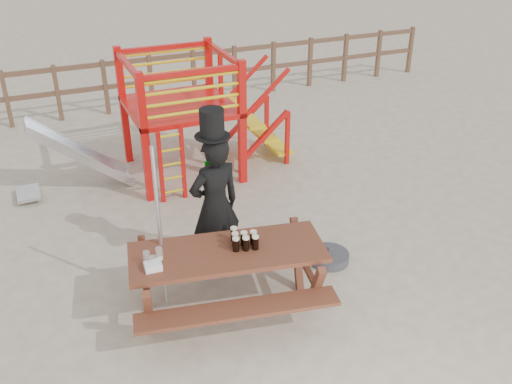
% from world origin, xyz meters
% --- Properties ---
extents(ground, '(60.00, 60.00, 0.00)m').
position_xyz_m(ground, '(0.00, 0.00, 0.00)').
color(ground, '#BEAF93').
rests_on(ground, ground).
extents(back_fence, '(15.09, 0.09, 1.20)m').
position_xyz_m(back_fence, '(0.00, 7.00, 0.74)').
color(back_fence, brown).
rests_on(back_fence, ground).
extents(playground_fort, '(4.71, 1.84, 2.10)m').
position_xyz_m(playground_fort, '(0.12, 3.58, 1.07)').
color(playground_fort, red).
rests_on(playground_fort, ground).
extents(picnic_table, '(2.44, 1.90, 0.85)m').
position_xyz_m(picnic_table, '(-0.40, -0.22, 0.54)').
color(picnic_table, brown).
rests_on(picnic_table, ground).
extents(man_with_hat, '(0.75, 0.56, 2.22)m').
position_xyz_m(man_with_hat, '(-0.25, 0.62, 0.99)').
color(man_with_hat, black).
rests_on(man_with_hat, ground).
extents(metal_pole, '(0.05, 0.05, 2.07)m').
position_xyz_m(metal_pole, '(-1.06, 0.20, 1.03)').
color(metal_pole, '#B2B2B7').
rests_on(metal_pole, ground).
extents(parasol_base, '(0.54, 0.54, 0.23)m').
position_xyz_m(parasol_base, '(1.19, 0.18, 0.06)').
color(parasol_base, '#393A3F').
rests_on(parasol_base, ground).
extents(paper_bag, '(0.19, 0.15, 0.08)m').
position_xyz_m(paper_bag, '(-1.26, -0.25, 0.89)').
color(paper_bag, white).
rests_on(paper_bag, picnic_table).
extents(stout_pints, '(0.31, 0.34, 0.17)m').
position_xyz_m(stout_pints, '(-0.21, -0.22, 0.94)').
color(stout_pints, black).
rests_on(stout_pints, picnic_table).
extents(empty_glasses, '(0.22, 0.21, 0.15)m').
position_xyz_m(empty_glasses, '(-1.23, -0.15, 0.92)').
color(empty_glasses, silver).
rests_on(empty_glasses, picnic_table).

